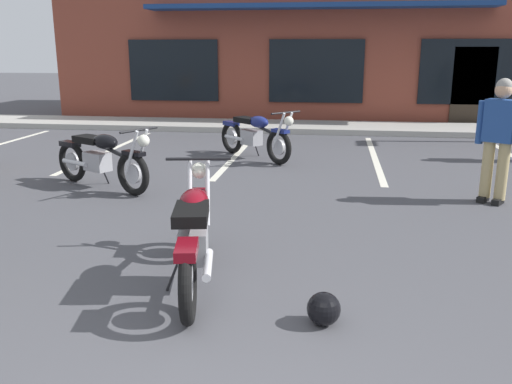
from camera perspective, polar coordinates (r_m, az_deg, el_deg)
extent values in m
plane|color=#47474C|center=(6.16, 2.57, -4.62)|extent=(80.00, 80.00, 0.00)
cube|color=#A8A59E|center=(14.38, 5.97, 6.77)|extent=(22.00, 1.80, 0.14)
cube|color=brown|center=(18.52, 6.71, 14.39)|extent=(15.15, 6.18, 3.93)
cube|color=black|center=(16.06, -8.62, 12.46)|extent=(2.59, 0.06, 1.70)
cube|color=black|center=(15.40, 6.29, 12.44)|extent=(2.59, 0.06, 1.70)
cube|color=black|center=(15.78, 21.43, 11.59)|extent=(2.59, 0.06, 1.70)
cube|color=#33281E|center=(15.83, 21.74, 10.12)|extent=(1.10, 0.06, 2.10)
cube|color=navy|center=(15.02, 6.42, 18.79)|extent=(9.09, 0.90, 0.12)
cube|color=silver|center=(11.76, -15.02, 4.25)|extent=(0.12, 4.80, 0.01)
cube|color=silver|center=(10.99, -1.92, 4.04)|extent=(0.12, 4.80, 0.01)
cube|color=silver|center=(10.85, 12.29, 3.57)|extent=(0.12, 4.80, 0.01)
torus|color=black|center=(4.22, -7.13, -9.46)|extent=(0.22, 0.65, 0.64)
cylinder|color=#B7B7BC|center=(4.22, -7.13, -9.46)|extent=(0.11, 0.29, 0.29)
torus|color=black|center=(5.56, -5.98, -3.38)|extent=(0.22, 0.65, 0.64)
cylinder|color=#B7B7BC|center=(5.56, -5.98, -3.38)|extent=(0.11, 0.29, 0.29)
cylinder|color=silver|center=(5.57, -6.93, 0.06)|extent=(0.10, 0.33, 0.66)
cylinder|color=silver|center=(5.56, -5.08, 0.08)|extent=(0.10, 0.33, 0.66)
cylinder|color=black|center=(5.57, -6.05, 3.47)|extent=(0.65, 0.15, 0.03)
sphere|color=silver|center=(5.68, -5.96, 2.24)|extent=(0.20, 0.20, 0.17)
cube|color=maroon|center=(5.51, -6.04, -0.28)|extent=(0.20, 0.38, 0.06)
cube|color=#9E9EA3|center=(4.78, -6.57, -5.45)|extent=(0.31, 0.44, 0.28)
cylinder|color=silver|center=(4.44, -5.06, -7.57)|extent=(0.17, 0.55, 0.07)
cylinder|color=black|center=(4.89, -6.49, -2.00)|extent=(0.23, 0.94, 0.26)
ellipsoid|color=maroon|center=(4.89, -6.50, -1.03)|extent=(0.34, 0.52, 0.22)
cube|color=black|center=(4.54, -6.80, -2.26)|extent=(0.37, 0.56, 0.10)
cube|color=maroon|center=(4.09, -7.28, -6.00)|extent=(0.22, 0.38, 0.08)
cylinder|color=black|center=(4.83, -8.69, -8.64)|extent=(0.14, 0.05, 0.29)
torus|color=black|center=(9.09, -18.66, 3.04)|extent=(0.61, 0.40, 0.64)
cylinder|color=#B7B7BC|center=(9.09, -18.66, 3.04)|extent=(0.28, 0.19, 0.29)
torus|color=black|center=(7.96, -12.74, 1.89)|extent=(0.61, 0.40, 0.64)
cylinder|color=#B7B7BC|center=(7.96, -12.74, 1.89)|extent=(0.28, 0.19, 0.29)
cylinder|color=silver|center=(7.88, -11.90, 4.18)|extent=(0.31, 0.20, 0.66)
cylinder|color=silver|center=(7.77, -12.90, 3.97)|extent=(0.31, 0.20, 0.66)
cylinder|color=black|center=(7.71, -12.14, 6.35)|extent=(0.35, 0.59, 0.03)
sphere|color=silver|center=(7.67, -11.68, 5.28)|extent=(0.23, 0.23, 0.17)
cube|color=black|center=(7.87, -12.67, 3.98)|extent=(0.38, 0.30, 0.06)
cube|color=#9E9EA3|center=(8.56, -16.26, 3.09)|extent=(0.47, 0.40, 0.28)
cylinder|color=silver|center=(8.79, -18.43, 2.94)|extent=(0.52, 0.33, 0.07)
cylinder|color=black|center=(8.36, -15.55, 4.55)|extent=(0.85, 0.51, 0.26)
ellipsoid|color=black|center=(8.33, -15.50, 5.08)|extent=(0.55, 0.46, 0.22)
cube|color=black|center=(8.62, -16.98, 5.28)|extent=(0.59, 0.50, 0.10)
cube|color=black|center=(9.06, -18.88, 4.79)|extent=(0.39, 0.31, 0.08)
cylinder|color=black|center=(8.78, -15.48, 1.68)|extent=(0.09, 0.13, 0.29)
torus|color=black|center=(11.01, -2.54, 5.72)|extent=(0.54, 0.51, 0.64)
cylinder|color=#B7B7BC|center=(11.01, -2.54, 5.72)|extent=(0.25, 0.24, 0.29)
torus|color=black|center=(9.89, 2.40, 4.70)|extent=(0.54, 0.51, 0.64)
cylinder|color=#B7B7BC|center=(9.89, 2.40, 4.70)|extent=(0.25, 0.24, 0.29)
cylinder|color=silver|center=(9.83, 3.20, 6.51)|extent=(0.27, 0.25, 0.66)
cylinder|color=silver|center=(9.71, 2.40, 6.42)|extent=(0.27, 0.25, 0.66)
cylinder|color=black|center=(9.67, 3.14, 8.29)|extent=(0.47, 0.50, 0.03)
sphere|color=silver|center=(9.63, 3.45, 7.42)|extent=(0.24, 0.24, 0.17)
cube|color=navy|center=(9.82, 2.57, 6.39)|extent=(0.36, 0.35, 0.06)
cube|color=#9E9EA3|center=(10.49, -0.48, 5.73)|extent=(0.46, 0.45, 0.28)
cylinder|color=silver|center=(10.70, -2.30, 5.68)|extent=(0.45, 0.43, 0.07)
cylinder|color=black|center=(10.30, 0.21, 6.91)|extent=(0.73, 0.69, 0.26)
ellipsoid|color=navy|center=(10.27, 0.28, 7.34)|extent=(0.53, 0.52, 0.22)
cube|color=black|center=(10.55, -0.95, 7.54)|extent=(0.57, 0.56, 0.10)
cube|color=navy|center=(10.98, -2.62, 7.18)|extent=(0.37, 0.36, 0.08)
cylinder|color=black|center=(10.70, 0.05, 4.49)|extent=(0.11, 0.11, 0.29)
cube|color=black|center=(8.08, 23.97, -0.90)|extent=(0.21, 0.26, 0.08)
cube|color=black|center=(8.14, 22.63, -0.66)|extent=(0.21, 0.26, 0.08)
cylinder|color=tan|center=(8.02, 24.36, 2.05)|extent=(0.21, 0.21, 0.80)
cylinder|color=tan|center=(8.08, 23.02, 2.27)|extent=(0.21, 0.21, 0.80)
cube|color=#23478C|center=(7.95, 24.18, 6.80)|extent=(0.44, 0.39, 0.56)
cylinder|color=#23478C|center=(8.03, 22.45, 6.76)|extent=(0.14, 0.14, 0.58)
sphere|color=tan|center=(7.91, 24.48, 9.66)|extent=(0.30, 0.30, 0.22)
sphere|color=gray|center=(7.92, 24.54, 10.03)|extent=(0.29, 0.29, 0.21)
sphere|color=black|center=(4.26, 7.09, -12.03)|extent=(0.26, 0.26, 0.26)
cube|color=black|center=(4.36, 7.12, -11.50)|extent=(0.18, 0.03, 0.09)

